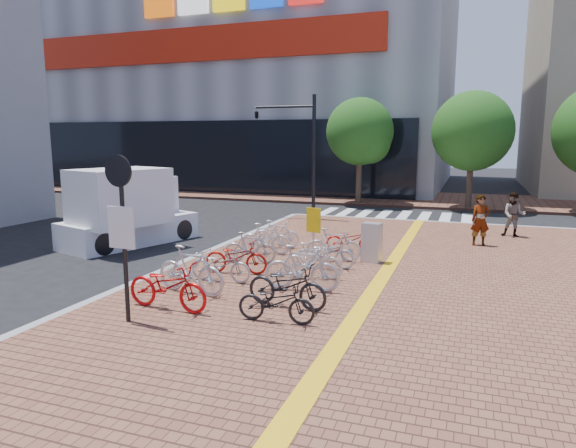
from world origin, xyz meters
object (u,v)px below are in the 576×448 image
at_px(bike_2, 221,265).
at_px(pedestrian_a, 480,220).
at_px(bike_5, 266,239).
at_px(notice_sign, 122,218).
at_px(box_truck, 127,208).
at_px(bike_1, 191,270).
at_px(bike_12, 333,245).
at_px(bike_10, 313,261).
at_px(utility_box, 372,243).
at_px(bike_6, 276,234).
at_px(bike_13, 351,240).
at_px(bike_4, 250,248).
at_px(pedestrian_b, 514,215).
at_px(bike_0, 167,286).
at_px(bike_3, 236,257).
at_px(traffic_light_pole, 287,134).
at_px(yellow_sign, 313,225).
at_px(bike_7, 276,302).
at_px(bike_11, 325,253).
at_px(bike_9, 302,268).
at_px(bike_8, 287,285).

distance_m(bike_2, pedestrian_a, 9.56).
bearing_deg(bike_5, pedestrian_a, -66.01).
relative_size(notice_sign, box_truck, 0.64).
relative_size(bike_1, notice_sign, 0.57).
bearing_deg(box_truck, bike_1, -42.10).
distance_m(bike_12, pedestrian_a, 5.77).
distance_m(bike_10, utility_box, 2.63).
bearing_deg(bike_6, bike_10, -153.70).
bearing_deg(bike_5, utility_box, -94.99).
xyz_separation_m(bike_10, box_truck, (-7.91, 2.75, 0.68)).
bearing_deg(bike_13, bike_2, 143.02).
relative_size(bike_4, pedestrian_b, 0.93).
xyz_separation_m(bike_13, utility_box, (0.87, -1.05, 0.17)).
height_order(bike_0, bike_1, bike_1).
relative_size(bike_2, notice_sign, 0.49).
relative_size(bike_6, bike_12, 0.94).
bearing_deg(bike_3, traffic_light_pole, 4.14).
height_order(bike_2, bike_10, bike_10).
bearing_deg(bike_6, utility_box, -113.65).
bearing_deg(yellow_sign, bike_4, -162.40).
bearing_deg(bike_3, bike_7, -150.84).
distance_m(bike_12, yellow_sign, 0.96).
height_order(bike_1, bike_3, bike_1).
relative_size(pedestrian_b, yellow_sign, 1.01).
bearing_deg(bike_12, notice_sign, 146.71).
bearing_deg(bike_11, bike_3, 110.75).
bearing_deg(bike_9, utility_box, -22.64).
bearing_deg(bike_2, notice_sign, 169.40).
xyz_separation_m(bike_6, pedestrian_a, (6.49, 2.76, 0.41)).
relative_size(bike_8, utility_box, 1.58).
bearing_deg(bike_11, bike_8, 170.77).
distance_m(bike_4, pedestrian_b, 10.49).
bearing_deg(box_truck, pedestrian_a, 15.23).
height_order(bike_13, pedestrian_a, pedestrian_a).
bearing_deg(pedestrian_a, bike_0, -138.89).
bearing_deg(bike_10, bike_8, 178.07).
bearing_deg(bike_2, bike_5, -0.69).
bearing_deg(box_truck, bike_9, -26.02).
height_order(bike_0, bike_5, bike_0).
bearing_deg(bike_1, pedestrian_b, -27.60).
bearing_deg(bike_12, bike_8, 170.43).
bearing_deg(bike_0, utility_box, -25.83).
distance_m(bike_6, utility_box, 3.54).
bearing_deg(bike_10, bike_0, 141.54).
height_order(bike_5, pedestrian_a, pedestrian_a).
relative_size(bike_6, bike_7, 0.98).
height_order(bike_12, utility_box, utility_box).
xyz_separation_m(bike_0, bike_13, (2.48, 6.86, -0.10)).
distance_m(bike_2, bike_12, 3.84).
bearing_deg(pedestrian_b, notice_sign, -115.30).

